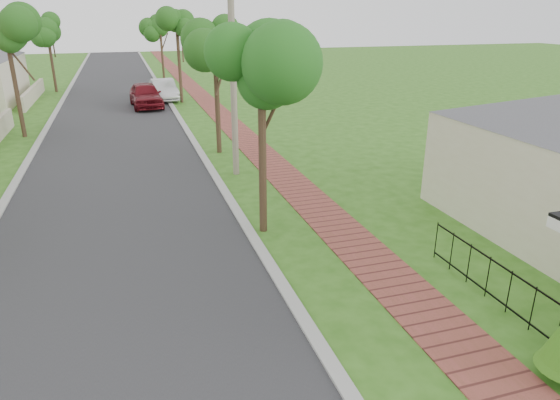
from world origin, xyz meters
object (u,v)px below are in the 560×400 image
parked_car_red (146,95)px  utility_pole (233,72)px  near_tree (261,73)px  parked_car_white (164,90)px

parked_car_red → utility_pole: bearing=-84.5°
near_tree → utility_pole: 5.63m
parked_car_red → utility_pole: (2.52, -16.21, 3.15)m
near_tree → utility_pole: size_ratio=0.73×
parked_car_red → parked_car_white: parked_car_red is taller
parked_car_red → parked_car_white: bearing=58.7°
parked_car_white → near_tree: 24.73m
parked_car_red → parked_car_white: 2.98m
parked_car_red → utility_pole: size_ratio=0.61×
parked_car_red → near_tree: near_tree is taller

